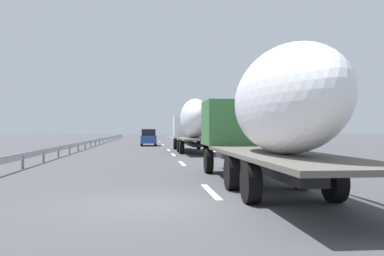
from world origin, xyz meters
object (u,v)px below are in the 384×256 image
object	(u,v)px
truck_lead	(193,123)
road_sign	(200,127)
car_blue_sedan	(149,137)
car_red_compact	(147,133)
truck_trailing	(269,113)

from	to	relation	value
truck_lead	road_sign	bearing A→B (deg)	-8.78
truck_lead	car_blue_sedan	size ratio (longest dim) A/B	2.98
car_red_compact	car_blue_sedan	xyz separation A→B (m)	(-52.93, -0.28, -0.02)
truck_lead	road_sign	xyz separation A→B (m)	(20.08, -3.10, -0.27)
car_red_compact	car_blue_sedan	size ratio (longest dim) A/B	1.01
car_red_compact	car_blue_sedan	world-z (taller)	car_red_compact
truck_lead	car_blue_sedan	xyz separation A→B (m)	(14.30, 3.57, -1.48)
truck_trailing	car_red_compact	xyz separation A→B (m)	(89.22, 3.85, -1.40)
car_blue_sedan	road_sign	world-z (taller)	road_sign
truck_trailing	car_red_compact	distance (m)	89.31
car_blue_sedan	truck_lead	bearing A→B (deg)	-165.97
truck_trailing	car_red_compact	size ratio (longest dim) A/B	2.95
truck_lead	truck_trailing	xyz separation A→B (m)	(-21.99, -0.00, -0.06)
truck_lead	car_red_compact	xyz separation A→B (m)	(67.23, 3.85, -1.46)
truck_lead	road_sign	size ratio (longest dim) A/B	4.51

